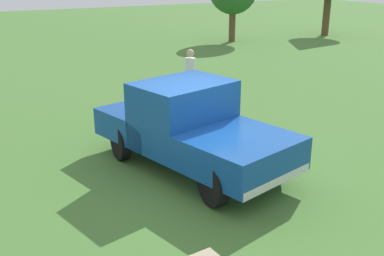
% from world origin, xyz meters
% --- Properties ---
extents(ground_plane, '(80.00, 80.00, 0.00)m').
position_xyz_m(ground_plane, '(0.00, 0.00, 0.00)').
color(ground_plane, '#477533').
extents(pickup_truck, '(4.83, 3.01, 1.83)m').
position_xyz_m(pickup_truck, '(-0.51, -0.05, 0.95)').
color(pickup_truck, black).
rests_on(pickup_truck, ground_plane).
extents(person_bystander, '(0.45, 0.45, 1.70)m').
position_xyz_m(person_bystander, '(-4.69, 2.20, 0.96)').
color(person_bystander, navy).
rests_on(person_bystander, ground_plane).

